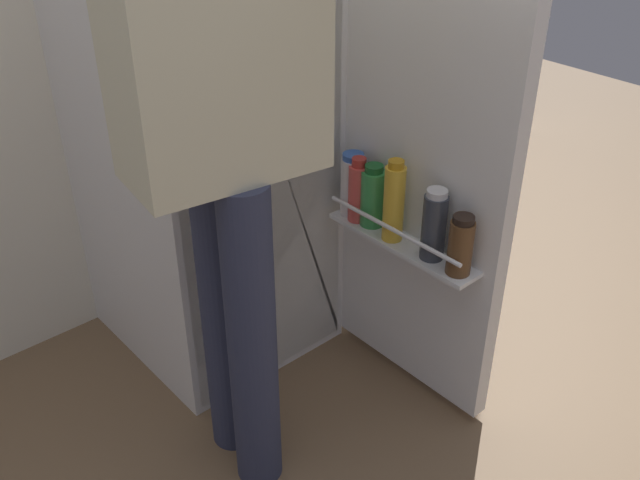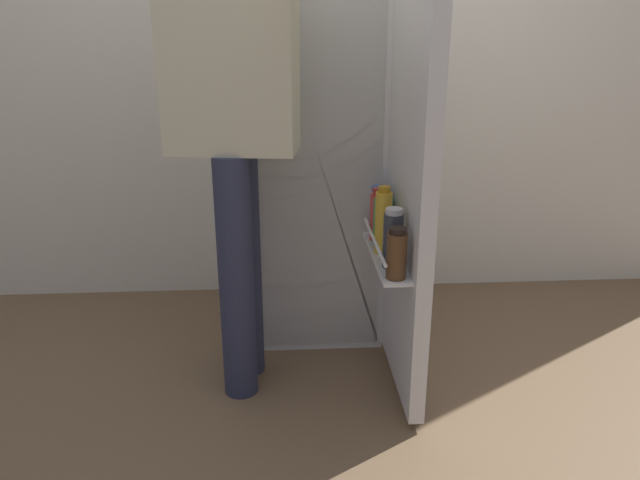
{
  "view_description": "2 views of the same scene",
  "coord_description": "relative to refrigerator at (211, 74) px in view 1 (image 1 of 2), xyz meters",
  "views": [
    {
      "loc": [
        -1.03,
        -1.14,
        1.56
      ],
      "look_at": [
        -0.0,
        0.03,
        0.6
      ],
      "focal_mm": 40.55,
      "sensor_mm": 36.0,
      "label": 1
    },
    {
      "loc": [
        -0.1,
        -1.96,
        1.27
      ],
      "look_at": [
        0.02,
        0.03,
        0.56
      ],
      "focal_mm": 34.32,
      "sensor_mm": 36.0,
      "label": 2
    }
  ],
  "objects": [
    {
      "name": "ground_plane",
      "position": [
        -0.02,
        -0.51,
        -0.9
      ],
      "size": [
        6.69,
        6.69,
        0.0
      ],
      "primitive_type": "plane",
      "color": "brown"
    },
    {
      "name": "refrigerator",
      "position": [
        0.0,
        0.0,
        0.0
      ],
      "size": [
        0.63,
        1.18,
        1.8
      ],
      "color": "white",
      "rests_on": "ground_plane"
    },
    {
      "name": "person",
      "position": [
        -0.27,
        -0.47,
        0.15
      ],
      "size": [
        0.56,
        0.78,
        1.74
      ],
      "color": "#2D334C",
      "rests_on": "ground_plane"
    }
  ]
}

